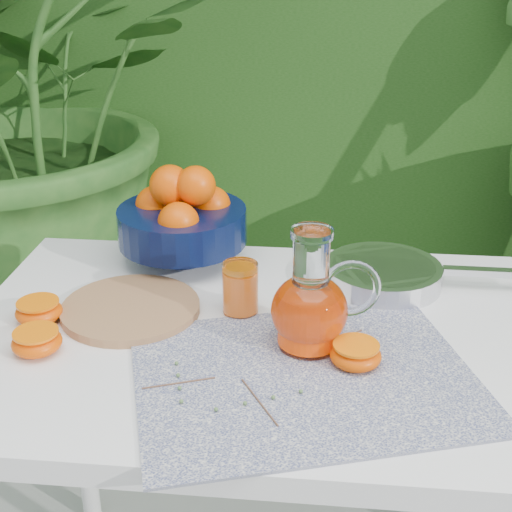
# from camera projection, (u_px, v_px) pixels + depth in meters

# --- Properties ---
(potted_plant_left) EXTENTS (2.39, 2.39, 1.77)m
(potted_plant_left) POSITION_uv_depth(u_px,v_px,m) (16.00, 91.00, 2.33)
(potted_plant_left) COLOR #26571D
(potted_plant_left) RESTS_ON ground
(white_table) EXTENTS (1.00, 0.70, 0.75)m
(white_table) POSITION_uv_depth(u_px,v_px,m) (255.00, 371.00, 1.24)
(white_table) COLOR white
(white_table) RESTS_ON ground
(placemat) EXTENTS (0.60, 0.53, 0.00)m
(placemat) POSITION_uv_depth(u_px,v_px,m) (304.00, 376.00, 1.08)
(placemat) COLOR #0D174D
(placemat) RESTS_ON white_table
(cutting_board) EXTENTS (0.27, 0.27, 0.02)m
(cutting_board) POSITION_uv_depth(u_px,v_px,m) (131.00, 309.00, 1.26)
(cutting_board) COLOR #987244
(cutting_board) RESTS_ON white_table
(fruit_bowl) EXTENTS (0.28, 0.28, 0.20)m
(fruit_bowl) POSITION_uv_depth(u_px,v_px,m) (182.00, 217.00, 1.43)
(fruit_bowl) COLOR black
(fruit_bowl) RESTS_ON white_table
(juice_pitcher) EXTENTS (0.18, 0.14, 0.20)m
(juice_pitcher) POSITION_uv_depth(u_px,v_px,m) (311.00, 307.00, 1.13)
(juice_pitcher) COLOR white
(juice_pitcher) RESTS_ON white_table
(juice_tumbler) EXTENTS (0.07, 0.07, 0.09)m
(juice_tumbler) POSITION_uv_depth(u_px,v_px,m) (240.00, 289.00, 1.24)
(juice_tumbler) COLOR white
(juice_tumbler) RESTS_ON white_table
(saute_pan) EXTENTS (0.39, 0.22, 0.04)m
(saute_pan) POSITION_uv_depth(u_px,v_px,m) (385.00, 273.00, 1.35)
(saute_pan) COLOR silver
(saute_pan) RESTS_ON white_table
(orange_halves) EXTENTS (0.63, 0.19, 0.04)m
(orange_halves) POSITION_uv_depth(u_px,v_px,m) (139.00, 335.00, 1.15)
(orange_halves) COLOR #DC5A02
(orange_halves) RESTS_ON white_table
(thyme_sprigs) EXTENTS (0.34, 0.27, 0.01)m
(thyme_sprigs) POSITION_uv_depth(u_px,v_px,m) (262.00, 373.00, 1.08)
(thyme_sprigs) COLOR brown
(thyme_sprigs) RESTS_ON white_table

